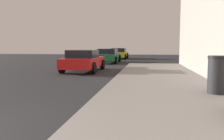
{
  "coord_description": "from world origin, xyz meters",
  "views": [
    {
      "loc": [
        3.4,
        -2.81,
        1.48
      ],
      "look_at": [
        2.21,
        5.15,
        0.67
      ],
      "focal_mm": 37.79,
      "sensor_mm": 36.0,
      "label": 1
    }
  ],
  "objects_px": {
    "car_red": "(84,60)",
    "car_green": "(108,56)",
    "car_yellow": "(119,53)",
    "trash_bin": "(218,75)"
  },
  "relations": [
    {
      "from": "car_green",
      "to": "car_yellow",
      "type": "height_order",
      "value": "same"
    },
    {
      "from": "trash_bin",
      "to": "car_green",
      "type": "xyz_separation_m",
      "value": [
        -5.48,
        14.11,
        -0.04
      ]
    },
    {
      "from": "trash_bin",
      "to": "car_green",
      "type": "bearing_deg",
      "value": 111.22
    },
    {
      "from": "car_yellow",
      "to": "car_red",
      "type": "bearing_deg",
      "value": -91.34
    },
    {
      "from": "car_green",
      "to": "car_yellow",
      "type": "relative_size",
      "value": 1.0
    },
    {
      "from": "trash_bin",
      "to": "car_green",
      "type": "distance_m",
      "value": 15.14
    },
    {
      "from": "trash_bin",
      "to": "car_red",
      "type": "distance_m",
      "value": 8.7
    },
    {
      "from": "car_red",
      "to": "car_green",
      "type": "height_order",
      "value": "same"
    },
    {
      "from": "car_green",
      "to": "car_yellow",
      "type": "distance_m",
      "value": 7.03
    },
    {
      "from": "car_red",
      "to": "car_yellow",
      "type": "bearing_deg",
      "value": 88.66
    }
  ]
}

